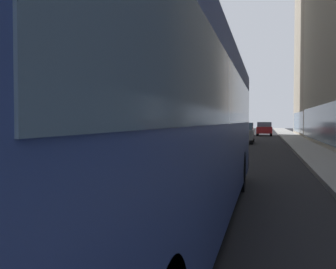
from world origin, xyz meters
TOP-DOWN VIEW (x-y plane):
  - ground_plane at (0.00, 35.00)m, footprint 120.00×120.00m
  - sidewalk_left at (-5.70, 35.00)m, footprint 2.40×110.00m
  - sidewalk_right at (5.70, 35.00)m, footprint 2.40×110.00m
  - transit_bus at (1.20, 4.75)m, footprint 2.78×11.53m
  - car_yellow_taxi at (-1.20, 38.32)m, footprint 1.88×3.95m
  - car_white_van at (-2.80, 23.22)m, footprint 1.78×4.19m
  - car_red_coupe at (2.80, 46.21)m, footprint 1.76×4.28m
  - car_black_suv at (-2.80, 8.86)m, footprint 1.72×4.40m
  - car_grey_wagon at (1.20, 29.75)m, footprint 1.71×4.10m
  - box_truck at (-2.80, 15.88)m, footprint 2.30×7.50m

SIDE VIEW (x-z plane):
  - ground_plane at x=0.00m, z-range 0.00..0.00m
  - sidewalk_left at x=-5.70m, z-range 0.00..0.15m
  - sidewalk_right at x=5.70m, z-range 0.00..0.15m
  - car_grey_wagon at x=1.20m, z-range 0.01..1.63m
  - car_yellow_taxi at x=-1.20m, z-range 0.01..1.63m
  - car_white_van at x=-2.80m, z-range 0.01..1.63m
  - car_red_coupe at x=2.80m, z-range 0.01..1.63m
  - car_black_suv at x=-2.80m, z-range 0.01..1.63m
  - box_truck at x=-2.80m, z-range 0.14..3.19m
  - transit_bus at x=1.20m, z-range 0.25..3.30m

